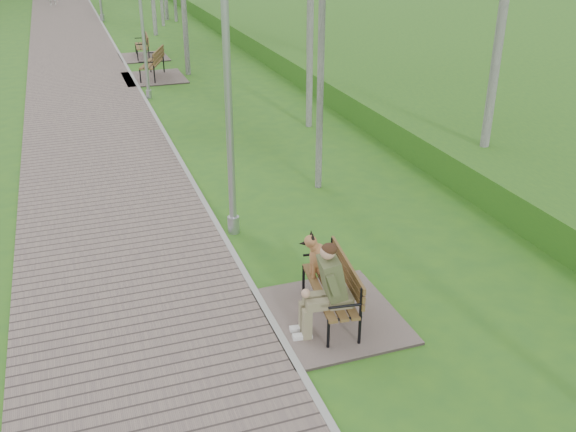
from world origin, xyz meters
name	(u,v)px	position (x,y,z in m)	size (l,w,h in m)	color
ground	(283,342)	(0.00, 0.00, 0.00)	(120.00, 120.00, 0.00)	#2F6521
walkway	(74,53)	(-1.75, 21.50, 0.02)	(3.50, 67.00, 0.04)	#6E5E59
kerb	(117,50)	(0.00, 21.50, 0.03)	(0.10, 67.00, 0.05)	#999993
embankment	(389,39)	(12.00, 20.00, 0.00)	(14.00, 70.00, 1.60)	#427E1F
bench_main	(328,293)	(0.76, 0.29, 0.45)	(1.84, 2.04, 1.61)	#6E5E59
bench_second	(153,72)	(0.66, 15.90, 0.24)	(2.06, 2.29, 1.27)	#6E5E59
bench_third	(142,52)	(0.81, 19.59, 0.21)	(1.84, 2.04, 1.13)	#6E5E59
lamp_post_near	(228,94)	(0.23, 3.41, 2.54)	(0.21, 0.21, 5.44)	#9B9EA3
lamp_post_second	(143,30)	(0.15, 13.30, 2.07)	(0.17, 0.17, 4.44)	#9B9EA3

